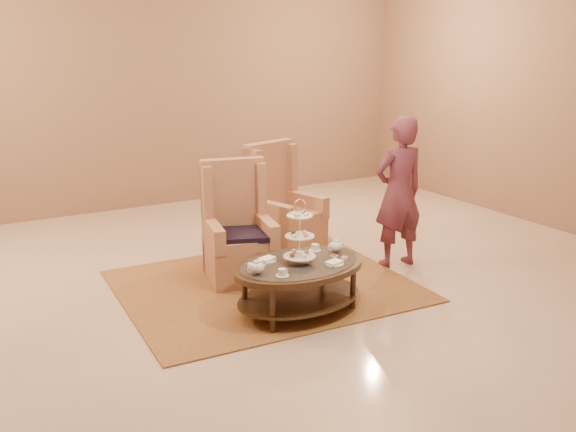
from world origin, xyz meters
TOP-DOWN VIEW (x-y plane):
  - ground at (0.00, 0.00)m, footprint 8.00×8.00m
  - ceiling at (0.00, 0.00)m, footprint 8.00×8.00m
  - wall_back at (0.00, 4.00)m, footprint 8.00×0.04m
  - rug at (-0.10, 0.43)m, footprint 2.80×2.37m
  - tea_table at (-0.12, -0.26)m, footprint 1.30×0.95m
  - armchair_left at (-0.21, 0.79)m, footprint 0.76×0.78m
  - armchair_right at (0.56, 1.28)m, footprint 0.83×0.85m
  - person at (1.40, 0.28)m, footprint 0.60×0.41m

SIDE VIEW (x-z plane):
  - ground at x=0.00m, z-range 0.00..0.00m
  - ceiling at x=0.00m, z-range -0.01..0.01m
  - rug at x=-0.10m, z-range 0.00..0.01m
  - tea_table at x=-0.12m, z-range -0.14..0.89m
  - armchair_left at x=-0.21m, z-range -0.19..0.99m
  - armchair_right at x=0.56m, z-range -0.20..1.03m
  - person at x=1.40m, z-range 0.00..1.58m
  - wall_back at x=0.00m, z-range 0.00..3.50m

